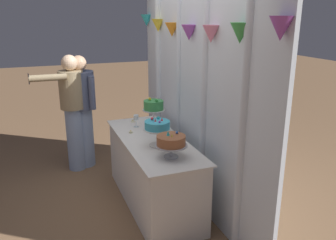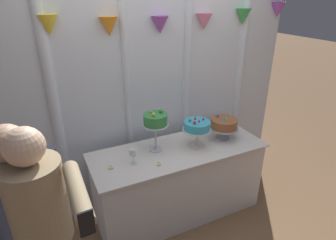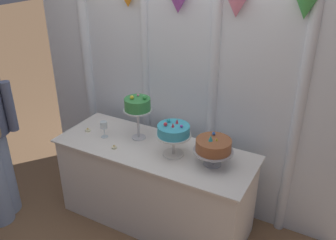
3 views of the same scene
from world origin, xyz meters
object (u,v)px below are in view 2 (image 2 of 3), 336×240
(tealight_far_left, at_px, (111,167))
(tealight_near_left, at_px, (159,164))
(wine_glass, at_px, (133,153))
(cake_display_center, at_px, (197,127))
(cake_table, at_px, (178,181))
(cake_display_rightmost, at_px, (224,124))
(guest_man_pink_jacket, at_px, (30,231))
(guest_girl_blue_dress, at_px, (46,237))
(cake_display_leftmost, at_px, (155,121))

(tealight_far_left, relative_size, tealight_near_left, 1.07)
(wine_glass, bearing_deg, tealight_far_left, 176.72)
(cake_display_center, xyz_separation_m, wine_glass, (-0.69, -0.03, -0.10))
(cake_table, distance_m, cake_display_rightmost, 0.77)
(cake_table, distance_m, tealight_near_left, 0.52)
(cake_table, height_order, guest_man_pink_jacket, guest_man_pink_jacket)
(wine_glass, relative_size, tealight_far_left, 3.07)
(cake_display_center, height_order, guest_girl_blue_dress, guest_girl_blue_dress)
(cake_display_rightmost, relative_size, guest_girl_blue_dress, 0.20)
(cake_display_leftmost, bearing_deg, wine_glass, -155.04)
(cake_table, bearing_deg, guest_man_pink_jacket, -156.79)
(cake_display_rightmost, bearing_deg, cake_display_center, -176.58)
(cake_display_rightmost, height_order, guest_man_pink_jacket, guest_man_pink_jacket)
(cake_table, height_order, tealight_far_left, tealight_far_left)
(tealight_far_left, relative_size, guest_girl_blue_dress, 0.03)
(cake_table, bearing_deg, cake_display_leftmost, 157.33)
(guest_man_pink_jacket, bearing_deg, guest_girl_blue_dress, -56.92)
(cake_display_rightmost, bearing_deg, cake_display_leftmost, 174.05)
(cake_table, height_order, cake_display_rightmost, cake_display_rightmost)
(cake_table, relative_size, guest_girl_blue_dress, 1.09)
(cake_display_center, xyz_separation_m, tealight_near_left, (-0.49, -0.16, -0.20))
(tealight_far_left, bearing_deg, guest_girl_blue_dress, -130.01)
(tealight_far_left, distance_m, guest_man_pink_jacket, 0.86)
(cake_table, height_order, cake_display_center, cake_display_center)
(cake_display_leftmost, distance_m, wine_glass, 0.37)
(cake_display_rightmost, relative_size, guest_man_pink_jacket, 0.20)
(wine_glass, xyz_separation_m, tealight_near_left, (0.20, -0.12, -0.10))
(wine_glass, bearing_deg, cake_display_center, 2.81)
(cake_display_center, bearing_deg, cake_display_rightmost, 3.42)
(cake_display_leftmost, bearing_deg, tealight_near_left, -108.46)
(guest_man_pink_jacket, bearing_deg, cake_display_rightmost, 17.38)
(wine_glass, bearing_deg, cake_table, 5.11)
(guest_man_pink_jacket, bearing_deg, tealight_near_left, 21.29)
(cake_display_leftmost, height_order, cake_display_rightmost, cake_display_leftmost)
(tealight_far_left, height_order, guest_man_pink_jacket, guest_man_pink_jacket)
(cake_table, xyz_separation_m, guest_man_pink_jacket, (-1.36, -0.58, 0.46))
(cake_table, distance_m, guest_girl_blue_dress, 1.54)
(cake_display_rightmost, xyz_separation_m, tealight_near_left, (-0.83, -0.18, -0.15))
(cake_display_leftmost, bearing_deg, guest_girl_blue_dress, -142.88)
(cake_table, xyz_separation_m, cake_display_rightmost, (0.53, 0.01, 0.55))
(cake_display_leftmost, height_order, guest_girl_blue_dress, guest_girl_blue_dress)
(guest_girl_blue_dress, bearing_deg, wine_glass, 40.79)
(cake_display_center, relative_size, tealight_near_left, 6.61)
(cake_display_rightmost, bearing_deg, guest_man_pink_jacket, -162.62)
(cake_display_center, height_order, wine_glass, cake_display_center)
(cake_display_rightmost, bearing_deg, tealight_near_left, -167.89)
(tealight_near_left, bearing_deg, cake_display_rightmost, 12.11)
(cake_display_center, height_order, tealight_near_left, cake_display_center)
(cake_display_leftmost, height_order, cake_display_center, cake_display_leftmost)
(cake_display_leftmost, xyz_separation_m, tealight_near_left, (-0.09, -0.26, -0.31))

